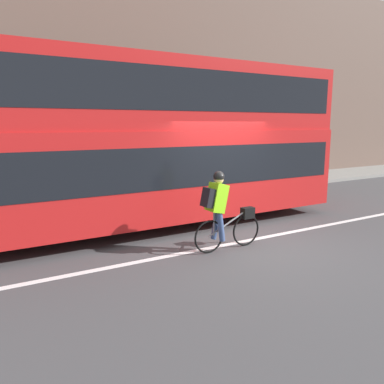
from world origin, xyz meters
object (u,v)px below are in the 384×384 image
at_px(bus, 151,137).
at_px(cyclist_on_bike, 221,208).
at_px(trash_bin, 178,176).
at_px(street_sign_post, 143,150).

xyz_separation_m(bus, cyclist_on_bike, (0.39, -2.40, -1.28)).
height_order(bus, cyclist_on_bike, bus).
bearing_deg(trash_bin, cyclist_on_bike, -110.34).
bearing_deg(bus, street_sign_post, 70.38).
xyz_separation_m(bus, trash_bin, (2.59, 3.54, -1.51)).
distance_m(cyclist_on_bike, street_sign_post, 6.04).
bearing_deg(street_sign_post, cyclist_on_bike, -98.35).
height_order(cyclist_on_bike, trash_bin, cyclist_on_bike).
xyz_separation_m(cyclist_on_bike, street_sign_post, (0.87, 5.93, 0.72)).
bearing_deg(trash_bin, street_sign_post, -179.74).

